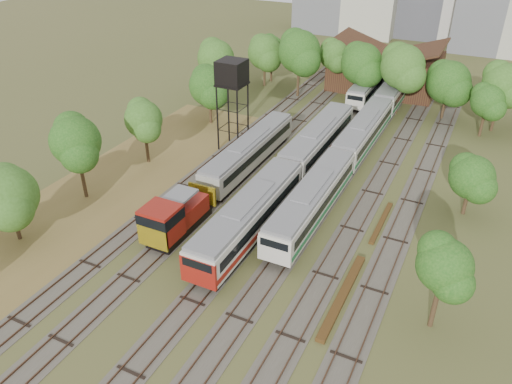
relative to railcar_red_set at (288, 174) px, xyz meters
The scene contains 15 objects.
ground 21.58m from the railcar_red_set, 84.66° to the right, with size 240.00×240.00×0.00m, color #475123.
dry_grass_patch 20.96m from the railcar_red_set, 140.07° to the right, with size 14.00×60.00×0.04m, color brown.
tracks 4.33m from the railcar_red_set, 69.72° to the left, with size 24.60×80.00×0.19m.
railcar_red_set is the anchor object (origin of this frame).
railcar_green_set 14.35m from the railcar_red_set, 73.82° to the left, with size 2.93×52.08×3.62m.
railcar_rear 31.64m from the railcar_red_set, 90.00° to the left, with size 2.67×16.08×3.29m.
shunter_locomotive 13.16m from the railcar_red_set, 117.13° to the right, with size 3.00×8.10×3.93m.
old_grey_coach 6.82m from the railcar_red_set, 151.59° to the left, with size 2.73×18.00×3.37m.
water_tower 13.99m from the railcar_red_set, 145.60° to the left, with size 3.09×3.09×10.69m.
rail_pile_near 16.29m from the railcar_red_set, 51.83° to the right, with size 0.68×10.18×0.34m, color #523617.
rail_pile_far 10.49m from the railcar_red_set, ahead, with size 0.46×7.32×0.24m, color #523617.
maintenance_shed 36.61m from the railcar_red_set, 88.43° to the left, with size 16.45×11.55×7.58m.
tree_band_left 18.11m from the railcar_red_set, behind, with size 8.89×66.35×8.94m.
tree_band_far 28.67m from the railcar_red_set, 80.46° to the left, with size 50.81×10.10×9.91m.
tree_band_right 17.96m from the railcar_red_set, 20.61° to the left, with size 4.43×40.29×7.29m.
Camera 1 is at (14.69, -19.89, 26.29)m, focal length 35.00 mm.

